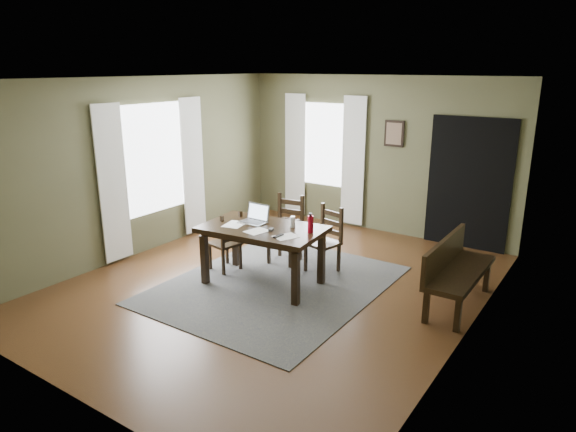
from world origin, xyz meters
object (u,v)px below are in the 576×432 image
Objects in this scene: chair_end at (227,242)px; bench at (455,267)px; chair_back_left at (286,230)px; laptop at (255,218)px; dining_table at (263,234)px; chair_back_right at (325,240)px; water_bottle at (311,224)px.

chair_end is 0.59× the size of bench.
laptop is (0.00, -0.75, 0.38)m from chair_back_left.
chair_back_left is (-0.21, 0.87, -0.22)m from dining_table.
water_bottle reaches higher than chair_back_right.
laptop is 0.86m from water_bottle.
chair_back_right is at bearing -8.86° from chair_back_left.
bench is 4.15× the size of laptop.
chair_end reaches higher than dining_table.
laptop is (-0.21, 0.12, 0.16)m from dining_table.
bench is at bearing -9.29° from chair_back_left.
chair_end is at bearing 167.77° from dining_table.
dining_table is at bearing -166.81° from water_bottle.
water_bottle is at bearing 7.59° from dining_table.
water_bottle is (0.86, -0.72, 0.43)m from chair_back_left.
chair_back_left is 2.53m from bench.
chair_end is 3.39× the size of water_bottle.
chair_end is 3.10m from bench.
water_bottle is at bearing 104.18° from chair_end.
dining_table is at bearing -29.08° from laptop.
chair_back_right is at bearing 88.07° from bench.
water_bottle is (-1.66, -0.64, 0.43)m from bench.
dining_table is 1.92× the size of chair_end.
chair_back_right reaches higher than dining_table.
bench is 1.83m from water_bottle.
bench is at bearing 10.40° from chair_back_right.
chair_back_left reaches higher than chair_end.
laptop reaches higher than chair_end.
chair_back_left is 1.06× the size of chair_back_right.
laptop is at bearing 105.01° from bench.
water_bottle reaches higher than chair_back_left.
laptop reaches higher than bench.
laptop is 1.39× the size of water_bottle.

